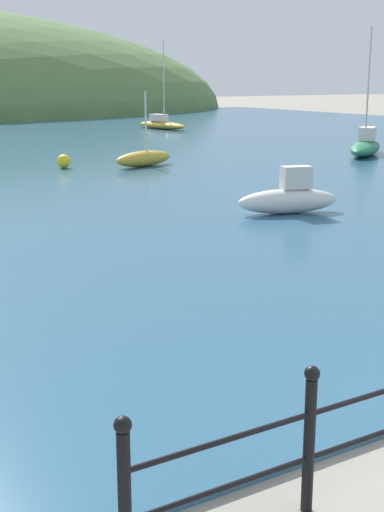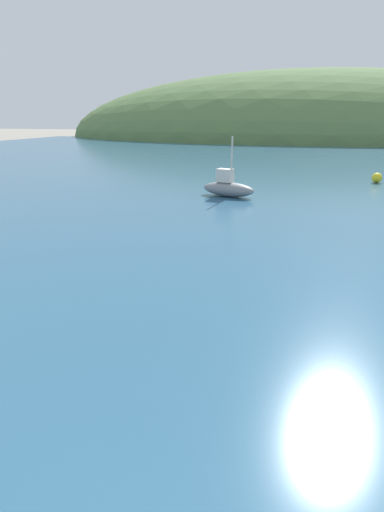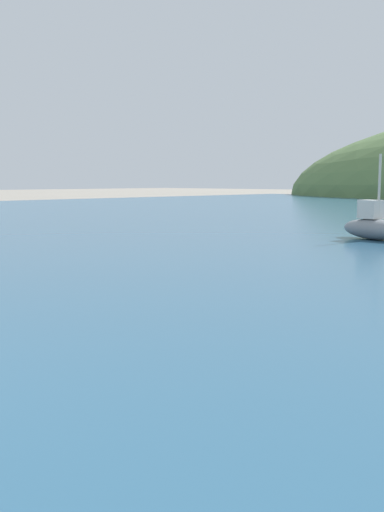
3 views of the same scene
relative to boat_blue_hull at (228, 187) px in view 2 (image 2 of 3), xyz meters
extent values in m
cube|color=#2D5B7A|center=(2.39, 15.60, -0.42)|extent=(80.00, 60.00, 0.10)
ellipsoid|color=#567542|center=(2.39, 52.92, -0.47)|extent=(78.73, 43.30, 20.16)
ellipsoid|color=gray|center=(0.02, -0.01, -0.08)|extent=(2.39, 1.36, 0.59)
cube|color=silver|center=(-0.14, 0.04, 0.48)|extent=(0.73, 0.58, 0.53)
cylinder|color=beige|center=(0.13, -0.04, 1.12)|extent=(0.07, 0.07, 1.81)
sphere|color=yellow|center=(6.49, 5.55, -0.12)|extent=(0.49, 0.49, 0.49)
camera|label=1|loc=(-2.79, -18.63, 2.81)|focal=50.00mm
camera|label=2|loc=(2.98, -16.23, 2.75)|focal=28.00mm
camera|label=3|loc=(8.07, -15.68, 1.29)|focal=42.00mm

